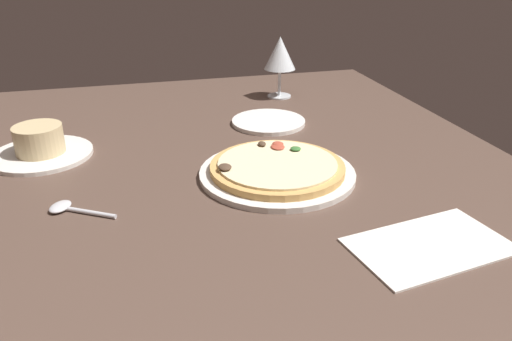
# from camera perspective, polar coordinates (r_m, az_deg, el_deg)

# --- Properties ---
(dining_table) EXTENTS (1.50, 1.10, 0.04)m
(dining_table) POSITION_cam_1_polar(r_m,az_deg,el_deg) (0.81, -2.60, -4.46)
(dining_table) COLOR brown
(dining_table) RESTS_ON ground
(pizza_main) EXTENTS (0.27, 0.27, 0.03)m
(pizza_main) POSITION_cam_1_polar(r_m,az_deg,el_deg) (0.87, 2.40, 0.09)
(pizza_main) COLOR silver
(pizza_main) RESTS_ON dining_table
(ramekin_on_saucer) EXTENTS (0.19, 0.19, 0.06)m
(ramekin_on_saucer) POSITION_cam_1_polar(r_m,az_deg,el_deg) (1.03, -23.15, 2.62)
(ramekin_on_saucer) COLOR silver
(ramekin_on_saucer) RESTS_ON dining_table
(wine_glass_far) EXTENTS (0.08, 0.08, 0.15)m
(wine_glass_far) POSITION_cam_1_polar(r_m,az_deg,el_deg) (1.30, 2.72, 12.95)
(wine_glass_far) COLOR silver
(wine_glass_far) RESTS_ON dining_table
(side_plate) EXTENTS (0.16, 0.16, 0.01)m
(side_plate) POSITION_cam_1_polar(r_m,az_deg,el_deg) (1.13, 1.41, 5.51)
(side_plate) COLOR white
(side_plate) RESTS_ON dining_table
(paper_menu) EXTENTS (0.16, 0.23, 0.00)m
(paper_menu) POSITION_cam_1_polar(r_m,az_deg,el_deg) (0.72, 19.03, -8.00)
(paper_menu) COLOR white
(paper_menu) RESTS_ON dining_table
(spoon) EXTENTS (0.08, 0.11, 0.01)m
(spoon) POSITION_cam_1_polar(r_m,az_deg,el_deg) (0.82, -20.41, -4.01)
(spoon) COLOR silver
(spoon) RESTS_ON dining_table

